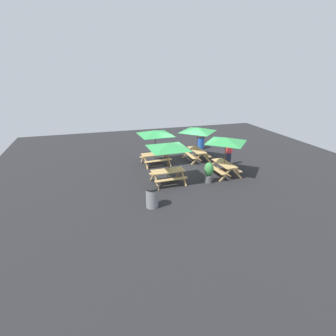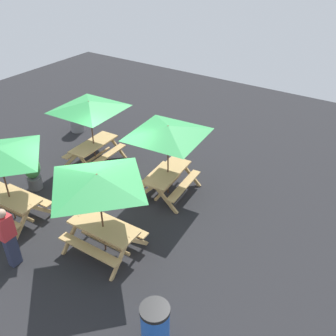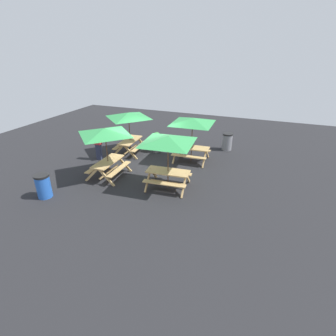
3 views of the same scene
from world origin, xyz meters
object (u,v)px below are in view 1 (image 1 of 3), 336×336
trash_bin_blue (201,143)px  trash_bin_gray (152,197)px  picnic_table_2 (155,135)px  picnic_table_0 (168,149)px  picnic_table_1 (198,132)px  picnic_table_3 (226,143)px  potted_plant_0 (209,172)px  person_standing (229,152)px

trash_bin_blue → trash_bin_gray: bearing=143.8°
picnic_table_2 → trash_bin_blue: size_ratio=2.88×
picnic_table_0 → picnic_table_1: (3.13, -3.02, 0.00)m
picnic_table_1 → trash_bin_gray: picnic_table_1 is taller
picnic_table_3 → trash_bin_blue: size_ratio=2.38×
trash_bin_blue → picnic_table_1: bearing=151.6°
picnic_table_1 → picnic_table_0: bearing=135.0°
picnic_table_1 → picnic_table_2: 2.93m
trash_bin_gray → picnic_table_3: bearing=-63.4°
picnic_table_0 → trash_bin_gray: (-2.32, 1.46, -1.49)m
picnic_table_3 → trash_bin_gray: bearing=113.4°
picnic_table_3 → trash_bin_gray: 5.75m
picnic_table_3 → trash_bin_blue: 5.75m
picnic_table_2 → potted_plant_0: (-3.62, -2.11, -1.37)m
trash_bin_gray → person_standing: size_ratio=0.59×
picnic_table_1 → picnic_table_3: size_ratio=1.00×
picnic_table_3 → person_standing: 2.12m
picnic_table_1 → trash_bin_gray: size_ratio=2.38×
trash_bin_blue → potted_plant_0: size_ratio=0.84×
trash_bin_gray → potted_plant_0: (1.80, -3.65, 0.13)m
person_standing → picnic_table_1: bearing=-45.1°
picnic_table_0 → trash_bin_blue: (5.65, -4.38, -1.49)m
potted_plant_0 → person_standing: bearing=-48.3°
picnic_table_3 → picnic_table_1: bearing=6.3°
picnic_table_3 → person_standing: picnic_table_3 is taller
picnic_table_0 → picnic_table_1: size_ratio=1.21×
picnic_table_0 → picnic_table_2: bearing=-93.8°
picnic_table_0 → person_standing: picnic_table_0 is taller
picnic_table_1 → picnic_table_3: same height
potted_plant_0 → person_standing: size_ratio=0.70×
picnic_table_1 → potted_plant_0: (-3.65, 0.82, -1.37)m
picnic_table_2 → person_standing: picnic_table_2 is taller
picnic_table_2 → trash_bin_gray: 5.83m
trash_bin_gray → trash_bin_blue: bearing=-36.2°
picnic_table_1 → trash_bin_gray: (-5.45, 4.47, -1.49)m
picnic_table_0 → trash_bin_gray: bearing=55.7°
picnic_table_2 → trash_bin_blue: picnic_table_2 is taller
picnic_table_1 → trash_bin_blue: size_ratio=2.38×
trash_bin_gray → potted_plant_0: 4.07m
picnic_table_2 → picnic_table_1: bearing=175.8°
picnic_table_3 → person_standing: size_ratio=1.40×
picnic_table_1 → picnic_table_2: same height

